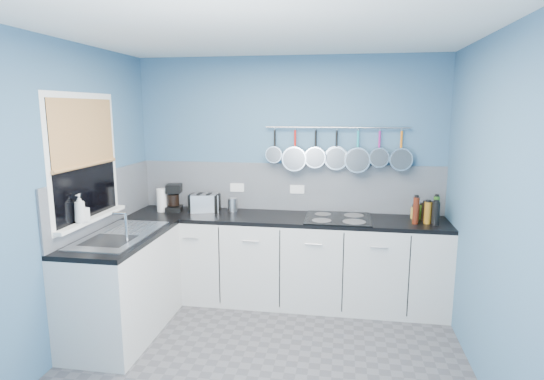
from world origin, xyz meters
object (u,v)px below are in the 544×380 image
(soap_bottle_a, at_px, (80,208))
(coffee_maker, at_px, (174,198))
(paper_towel, at_px, (162,200))
(toaster, at_px, (204,203))
(hob, at_px, (338,218))
(canister, at_px, (233,205))
(soap_bottle_b, at_px, (83,211))

(soap_bottle_a, distance_m, coffee_maker, 1.19)
(soap_bottle_a, bearing_deg, paper_towel, 78.10)
(soap_bottle_a, bearing_deg, toaster, 60.02)
(toaster, distance_m, hob, 1.40)
(paper_towel, bearing_deg, soap_bottle_a, -101.90)
(soap_bottle_a, relative_size, hob, 0.37)
(toaster, height_order, canister, toaster)
(coffee_maker, relative_size, canister, 2.04)
(canister, bearing_deg, coffee_maker, -171.21)
(canister, bearing_deg, soap_bottle_a, -128.20)
(soap_bottle_b, xyz_separation_m, hob, (2.07, 1.03, -0.23))
(soap_bottle_a, bearing_deg, canister, 51.80)
(toaster, bearing_deg, coffee_maker, 168.83)
(toaster, bearing_deg, paper_towel, 170.92)
(canister, bearing_deg, soap_bottle_b, -129.09)
(paper_towel, bearing_deg, canister, 9.72)
(hob, bearing_deg, canister, 171.93)
(soap_bottle_a, relative_size, soap_bottle_b, 1.39)
(hob, bearing_deg, soap_bottle_a, -152.74)
(paper_towel, bearing_deg, coffee_maker, 14.38)
(canister, bearing_deg, paper_towel, -170.28)
(soap_bottle_a, relative_size, paper_towel, 0.99)
(soap_bottle_a, height_order, hob, soap_bottle_a)
(soap_bottle_b, relative_size, coffee_maker, 0.60)
(soap_bottle_a, distance_m, toaster, 1.36)
(paper_towel, xyz_separation_m, toaster, (0.44, 0.07, -0.03))
(paper_towel, xyz_separation_m, coffee_maker, (0.12, 0.03, 0.02))
(soap_bottle_a, bearing_deg, soap_bottle_b, 90.00)
(paper_towel, relative_size, toaster, 0.85)
(toaster, relative_size, canister, 2.04)
(soap_bottle_a, relative_size, coffee_maker, 0.84)
(coffee_maker, xyz_separation_m, toaster, (0.32, 0.04, -0.05))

